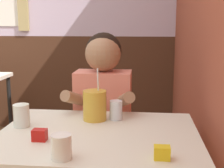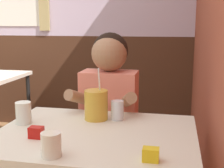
% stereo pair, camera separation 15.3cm
% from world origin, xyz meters
% --- Properties ---
extents(brick_wall_right, '(0.08, 4.42, 2.70)m').
position_xyz_m(brick_wall_right, '(1.48, 1.21, 1.35)').
color(brick_wall_right, brown).
rests_on(brick_wall_right, ground_plane).
extents(back_wall, '(5.90, 0.09, 2.70)m').
position_xyz_m(back_wall, '(-0.01, 2.45, 1.35)').
color(back_wall, silver).
rests_on(back_wall, ground_plane).
extents(main_table, '(0.92, 0.72, 0.75)m').
position_xyz_m(main_table, '(0.91, 0.29, 0.67)').
color(main_table, beige).
rests_on(main_table, ground_plane).
extents(person_seated, '(0.42, 0.41, 1.19)m').
position_xyz_m(person_seated, '(0.87, 0.80, 0.64)').
color(person_seated, '#EA7F6B').
rests_on(person_seated, ground_plane).
extents(cocktail_pitcher, '(0.12, 0.12, 0.27)m').
position_xyz_m(cocktail_pitcher, '(0.87, 0.49, 0.82)').
color(cocktail_pitcher, gold).
rests_on(cocktail_pitcher, main_table).
extents(glass_near_pitcher, '(0.07, 0.07, 0.10)m').
position_xyz_m(glass_near_pitcher, '(0.98, 0.50, 0.80)').
color(glass_near_pitcher, silver).
rests_on(glass_near_pitcher, main_table).
extents(glass_center, '(0.08, 0.08, 0.11)m').
position_xyz_m(glass_center, '(0.53, 0.34, 0.80)').
color(glass_center, silver).
rests_on(glass_center, main_table).
extents(glass_far_side, '(0.08, 0.08, 0.09)m').
position_xyz_m(glass_far_side, '(0.82, 0.00, 0.79)').
color(glass_far_side, silver).
rests_on(glass_far_side, main_table).
extents(condiment_ketchup, '(0.06, 0.04, 0.05)m').
position_xyz_m(condiment_ketchup, '(0.68, 0.17, 0.77)').
color(condiment_ketchup, '#B7140F').
rests_on(condiment_ketchup, main_table).
extents(condiment_mustard, '(0.06, 0.04, 0.05)m').
position_xyz_m(condiment_mustard, '(1.19, 0.04, 0.77)').
color(condiment_mustard, yellow).
rests_on(condiment_mustard, main_table).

